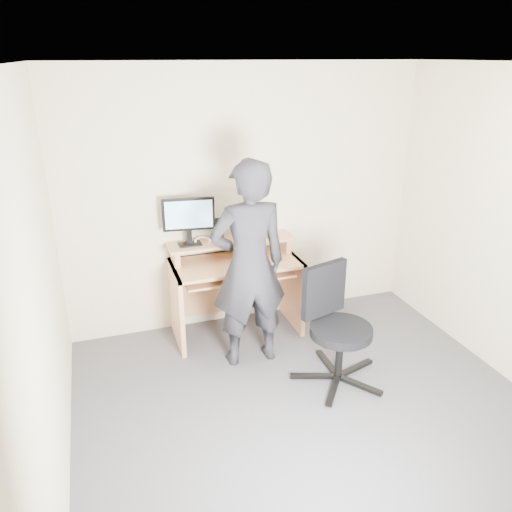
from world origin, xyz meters
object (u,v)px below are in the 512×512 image
office_chair (335,322)px  person (249,266)px  monitor (189,217)px  desk (234,278)px

office_chair → person: person is taller
monitor → person: (0.37, -0.63, -0.27)m
office_chair → desk: bearing=101.3°
desk → monitor: size_ratio=2.54×
desk → office_chair: bearing=-62.0°
person → monitor: bearing=-60.7°
person → desk: bearing=-93.7°
desk → person: bearing=-92.7°
office_chair → person: (-0.58, 0.48, 0.38)m
office_chair → person: size_ratio=0.53×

